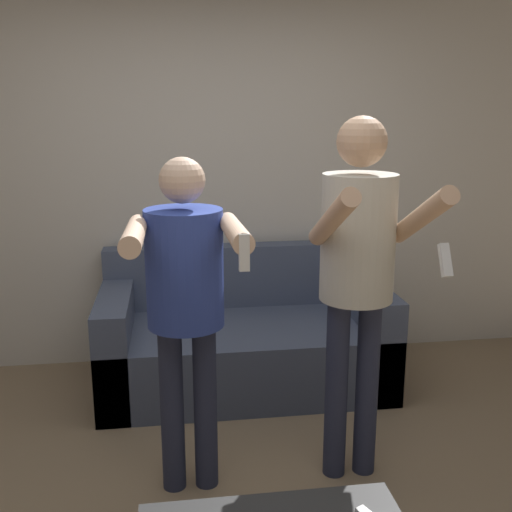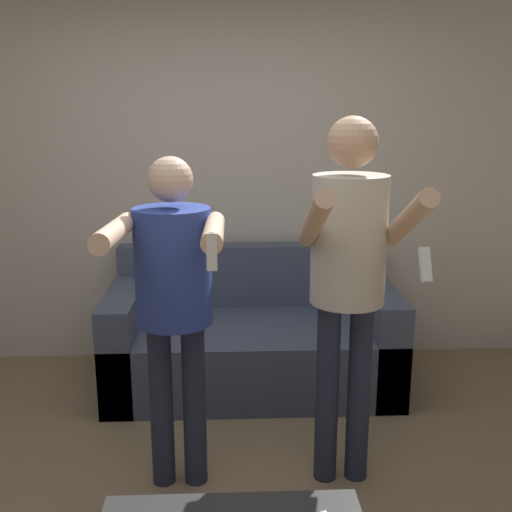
{
  "view_description": "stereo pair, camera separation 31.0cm",
  "coord_description": "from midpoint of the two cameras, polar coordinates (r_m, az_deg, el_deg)",
  "views": [
    {
      "loc": [
        -0.23,
        -2.14,
        1.77
      ],
      "look_at": [
        0.21,
        0.96,
        1.0
      ],
      "focal_mm": 42.0,
      "sensor_mm": 36.0,
      "label": 1
    },
    {
      "loc": [
        0.08,
        -2.17,
        1.77
      ],
      "look_at": [
        0.21,
        0.96,
        1.0
      ],
      "focal_mm": 42.0,
      "sensor_mm": 36.0,
      "label": 2
    }
  ],
  "objects": [
    {
      "name": "person_standing_left",
      "position": [
        2.68,
        -4.61,
        -2.97
      ],
      "size": [
        0.47,
        0.78,
        1.58
      ],
      "color": "#282D47",
      "rests_on": "ground_plane"
    },
    {
      "name": "person_standing_right",
      "position": [
        2.74,
        12.05,
        -0.59
      ],
      "size": [
        0.46,
        0.7,
        1.75
      ],
      "color": "#282D47",
      "rests_on": "ground_plane"
    },
    {
      "name": "wall_back",
      "position": [
        4.2,
        -1.44,
        8.08
      ],
      "size": [
        6.4,
        0.06,
        2.7
      ],
      "color": "silver",
      "rests_on": "ground_plane"
    },
    {
      "name": "couch",
      "position": [
        3.98,
        1.89,
        -8.04
      ],
      "size": [
        1.83,
        0.94,
        0.86
      ],
      "color": "#4C5670",
      "rests_on": "ground_plane"
    }
  ]
}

